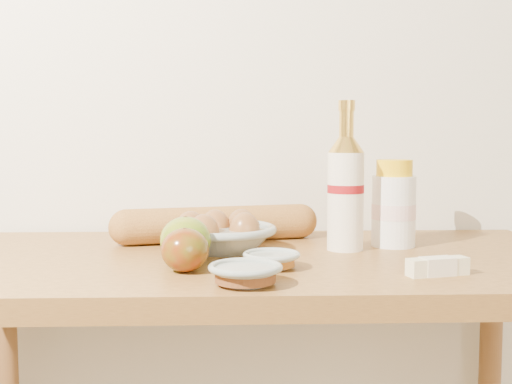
{
  "coord_description": "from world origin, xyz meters",
  "views": [
    {
      "loc": [
        -0.04,
        0.02,
        1.12
      ],
      "look_at": [
        0.0,
        1.15,
        1.02
      ],
      "focal_mm": 45.0,
      "sensor_mm": 36.0,
      "label": 1
    }
  ],
  "objects_px": {
    "bourbon_bottle": "(346,190)",
    "cream_bottle": "(394,206)",
    "egg_bowl": "(220,235)",
    "table": "(255,321)",
    "baguette": "(217,224)"
  },
  "relations": [
    {
      "from": "bourbon_bottle",
      "to": "cream_bottle",
      "type": "height_order",
      "value": "bourbon_bottle"
    },
    {
      "from": "bourbon_bottle",
      "to": "egg_bowl",
      "type": "xyz_separation_m",
      "value": [
        -0.24,
        0.0,
        -0.09
      ]
    },
    {
      "from": "table",
      "to": "egg_bowl",
      "type": "distance_m",
      "value": 0.18
    },
    {
      "from": "cream_bottle",
      "to": "egg_bowl",
      "type": "relative_size",
      "value": 0.64
    },
    {
      "from": "table",
      "to": "cream_bottle",
      "type": "distance_m",
      "value": 0.36
    },
    {
      "from": "bourbon_bottle",
      "to": "baguette",
      "type": "bearing_deg",
      "value": 154.41
    },
    {
      "from": "table",
      "to": "bourbon_bottle",
      "type": "bearing_deg",
      "value": 16.35
    },
    {
      "from": "baguette",
      "to": "egg_bowl",
      "type": "bearing_deg",
      "value": -97.81
    },
    {
      "from": "bourbon_bottle",
      "to": "cream_bottle",
      "type": "distance_m",
      "value": 0.12
    },
    {
      "from": "bourbon_bottle",
      "to": "cream_bottle",
      "type": "bearing_deg",
      "value": 17.74
    },
    {
      "from": "table",
      "to": "baguette",
      "type": "height_order",
      "value": "baguette"
    },
    {
      "from": "baguette",
      "to": "bourbon_bottle",
      "type": "bearing_deg",
      "value": -36.2
    },
    {
      "from": "table",
      "to": "cream_bottle",
      "type": "relative_size",
      "value": 6.96
    },
    {
      "from": "cream_bottle",
      "to": "egg_bowl",
      "type": "bearing_deg",
      "value": -165.34
    },
    {
      "from": "table",
      "to": "cream_bottle",
      "type": "xyz_separation_m",
      "value": [
        0.28,
        0.09,
        0.2
      ]
    }
  ]
}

